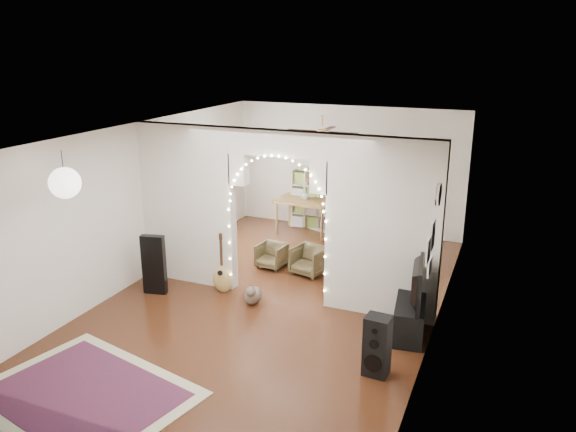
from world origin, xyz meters
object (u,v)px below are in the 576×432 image
at_px(acoustic_guitar, 222,271).
at_px(media_console, 410,317).
at_px(dining_chair_left, 309,260).
at_px(dining_chair_right, 272,256).
at_px(floor_speaker, 377,346).
at_px(dining_table, 305,203).
at_px(bookcase, 320,200).

relative_size(acoustic_guitar, media_console, 0.87).
xyz_separation_m(acoustic_guitar, dining_chair_left, (1.05, 1.28, -0.13)).
bearing_deg(acoustic_guitar, dining_chair_right, 66.73).
relative_size(acoustic_guitar, floor_speaker, 1.11).
xyz_separation_m(floor_speaker, dining_chair_right, (-2.62, 2.70, -0.17)).
distance_m(acoustic_guitar, dining_chair_right, 1.35).
bearing_deg(media_console, acoustic_guitar, 168.73).
height_order(dining_table, dining_chair_left, dining_table).
bearing_deg(dining_chair_right, dining_table, 99.15).
relative_size(acoustic_guitar, dining_table, 0.70).
bearing_deg(bookcase, dining_table, -93.78).
relative_size(floor_speaker, dining_chair_left, 1.41).
height_order(media_console, dining_chair_left, dining_chair_left).
distance_m(media_console, dining_table, 4.63).
distance_m(media_console, dining_chair_right, 3.19).
bearing_deg(dining_chair_left, dining_chair_right, -169.84).
distance_m(dining_table, dining_chair_right, 2.10).
bearing_deg(dining_table, floor_speaker, -56.63).
bearing_deg(bookcase, dining_chair_right, -68.36).
bearing_deg(media_console, dining_chair_left, 136.79).
relative_size(floor_speaker, bookcase, 0.59).
height_order(acoustic_guitar, floor_speaker, acoustic_guitar).
xyz_separation_m(dining_table, dining_chair_left, (0.86, -2.07, -0.43)).
height_order(floor_speaker, dining_chair_left, floor_speaker).
relative_size(floor_speaker, media_console, 0.78).
distance_m(acoustic_guitar, bookcase, 3.78).
bearing_deg(dining_table, acoustic_guitar, -89.81).
xyz_separation_m(floor_speaker, bookcase, (-2.54, 5.13, 0.27)).
height_order(floor_speaker, dining_table, floor_speaker).
xyz_separation_m(media_console, dining_chair_left, (-2.06, 1.49, 0.00)).
xyz_separation_m(bookcase, dining_table, (-0.21, -0.40, 0.02)).
bearing_deg(dining_chair_left, floor_speaker, -42.24).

